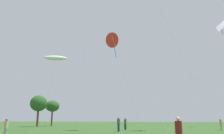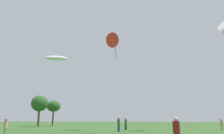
# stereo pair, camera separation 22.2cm
# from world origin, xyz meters

# --- Properties ---
(person_standing_0) EXTENTS (0.42, 0.42, 1.88)m
(person_standing_0) POSITION_xyz_m (-0.50, 11.86, 1.08)
(person_standing_0) COLOR #1E478C
(person_standing_0) RESTS_ON ground
(person_standing_1) EXTENTS (0.40, 0.40, 1.82)m
(person_standing_1) POSITION_xyz_m (-1.18, 17.31, 1.05)
(person_standing_1) COLOR #2D2D33
(person_standing_1) RESTS_ON ground
(person_standing_2) EXTENTS (0.38, 0.38, 1.70)m
(person_standing_2) POSITION_xyz_m (8.22, -4.54, 0.98)
(person_standing_2) COLOR maroon
(person_standing_2) RESTS_ON ground
(person_standing_3) EXTENTS (0.36, 0.36, 1.64)m
(person_standing_3) POSITION_xyz_m (-6.48, -1.48, 0.94)
(person_standing_3) COLOR gray
(person_standing_3) RESTS_ON ground
(person_standing_4) EXTENTS (0.39, 0.39, 1.74)m
(person_standing_4) POSITION_xyz_m (12.55, 19.07, 1.00)
(person_standing_4) COLOR tan
(person_standing_4) RESTS_ON ground
(kite_flying_2) EXTENTS (3.69, 13.12, 25.16)m
(kite_flying_2) POSITION_xyz_m (16.89, 39.43, 23.64)
(kite_flying_2) COLOR silver
(kite_flying_2) RESTS_ON ground
(kite_flying_5) EXTENTS (9.46, 2.97, 15.83)m
(kite_flying_5) POSITION_xyz_m (-2.37, 15.95, 14.37)
(kite_flying_5) COLOR silver
(kite_flying_5) RESTS_ON ground
(kite_flying_6) EXTENTS (5.11, 3.98, 10.98)m
(kite_flying_6) POSITION_xyz_m (-9.87, 10.36, 10.54)
(kite_flying_6) COLOR silver
(kite_flying_6) RESTS_ON ground
(park_tree_0) EXTENTS (3.74, 3.74, 6.90)m
(park_tree_0) POSITION_xyz_m (-23.81, 25.28, 5.08)
(park_tree_0) COLOR brown
(park_tree_0) RESTS_ON ground
(park_tree_1) EXTENTS (3.45, 3.45, 6.31)m
(park_tree_1) POSITION_xyz_m (-24.73, 32.07, 4.85)
(park_tree_1) COLOR brown
(park_tree_1) RESTS_ON ground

